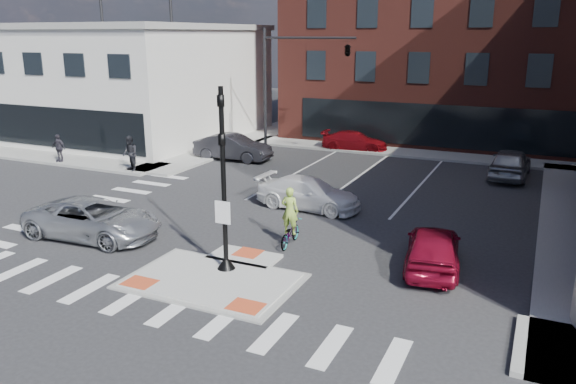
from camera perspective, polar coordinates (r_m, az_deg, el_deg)
The scene contains 19 objects.
ground at distance 18.66m, azimuth -6.91°, elevation -8.47°, with size 120.00×120.00×0.00m, color #28282B.
refuge_island at distance 18.44m, azimuth -7.33°, elevation -8.62°, with size 5.40×4.65×0.13m.
sidewalk_nw at distance 40.09m, azimuth -16.00°, elevation 4.30°, with size 23.50×20.50×0.15m.
sidewalk_n at distance 37.67m, azimuth 15.01°, elevation 3.66°, with size 26.00×3.00×0.15m, color gray.
building_nw at distance 46.47m, azimuth -17.58°, elevation 10.86°, with size 20.40×16.40×14.40m.
building_n at distance 46.79m, azimuth 17.97°, elevation 15.25°, with size 24.40×18.40×15.50m.
building_far_left at distance 67.73m, azimuth 14.01°, elevation 13.10°, with size 10.00×12.00×10.00m, color slate.
building_far_right at distance 68.42m, azimuth 25.41°, elevation 12.94°, with size 12.00×12.00×12.00m, color brown.
signal_pole at distance 18.15m, azimuth -6.50°, elevation -1.22°, with size 0.60×0.60×5.98m.
mast_arm_signal at distance 34.78m, azimuth 3.69°, elevation 13.40°, with size 6.10×2.24×8.00m.
silver_suv at distance 22.92m, azimuth -19.19°, elevation -2.60°, with size 2.49×5.39×1.50m, color #AFB2B7.
red_sedan at distance 19.46m, azimuth 14.53°, elevation -5.48°, with size 1.75×4.35×1.48m, color maroon.
white_pickup at distance 25.29m, azimuth 2.09°, elevation -0.14°, with size 1.96×4.82×1.40m, color white.
bg_car_dark at distance 35.33m, azimuth -5.62°, elevation 4.56°, with size 1.70×4.87×1.61m, color #26262B.
bg_car_silver at distance 32.99m, azimuth 21.64°, elevation 2.75°, with size 1.95×4.85×1.65m, color #9FA2A5.
bg_car_red at distance 38.37m, azimuth 6.79°, elevation 5.17°, with size 1.79×4.41×1.28m, color maroon.
cyclist at distance 20.86m, azimuth 0.18°, elevation -3.46°, with size 0.77×1.83×2.25m.
pedestrian_a at distance 32.91m, azimuth -15.76°, elevation 3.79°, with size 0.96×0.74×1.97m, color black.
pedestrian_b at distance 36.71m, azimuth -22.27°, elevation 4.17°, with size 0.98×0.41×1.68m, color #2D2933.
Camera 1 is at (9.10, -14.40, 7.63)m, focal length 35.00 mm.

